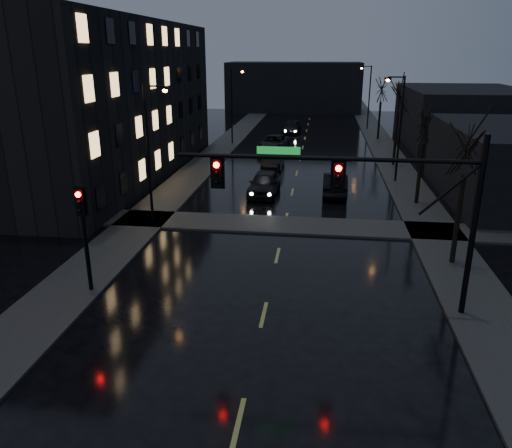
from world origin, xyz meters
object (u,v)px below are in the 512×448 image
(oncoming_car_d, at_px, (291,128))
(oncoming_car_a, at_px, (264,183))
(oncoming_car_b, at_px, (273,159))
(lead_car, at_px, (335,184))
(oncoming_car_c, at_px, (274,143))

(oncoming_car_d, bearing_deg, oncoming_car_a, -86.88)
(oncoming_car_b, relative_size, lead_car, 1.01)
(oncoming_car_b, bearing_deg, oncoming_car_a, -88.32)
(oncoming_car_a, xyz_separation_m, oncoming_car_c, (-0.94, 16.65, -0.04))
(lead_car, bearing_deg, oncoming_car_d, -79.40)
(oncoming_car_d, bearing_deg, oncoming_car_c, -92.00)
(oncoming_car_a, relative_size, oncoming_car_c, 0.86)
(oncoming_car_a, xyz_separation_m, lead_car, (4.98, 0.65, -0.04))
(oncoming_car_c, bearing_deg, oncoming_car_b, -78.99)
(oncoming_car_a, relative_size, oncoming_car_d, 0.98)
(oncoming_car_b, bearing_deg, oncoming_car_d, 89.12)
(oncoming_car_a, bearing_deg, oncoming_car_c, 95.55)
(oncoming_car_d, distance_m, lead_car, 27.93)
(oncoming_car_b, relative_size, oncoming_car_d, 0.98)
(oncoming_car_b, relative_size, oncoming_car_c, 0.85)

